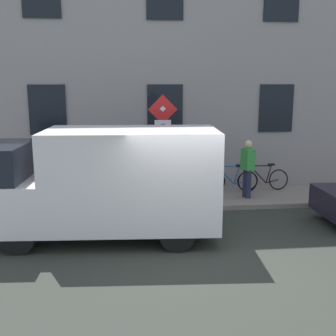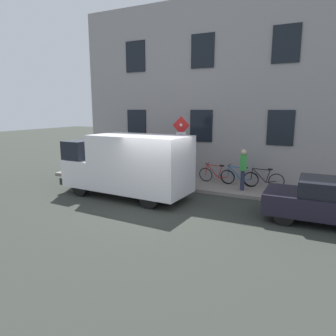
# 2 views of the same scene
# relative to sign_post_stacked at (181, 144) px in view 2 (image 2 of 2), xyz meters

# --- Properties ---
(ground_plane) EXTENTS (80.00, 80.00, 0.00)m
(ground_plane) POSITION_rel_sign_post_stacked_xyz_m (-2.70, -0.24, -2.02)
(ground_plane) COLOR #2E322C
(sidewalk_slab) EXTENTS (2.06, 14.96, 0.14)m
(sidewalk_slab) POSITION_rel_sign_post_stacked_xyz_m (0.83, -0.24, -1.95)
(sidewalk_slab) COLOR gray
(sidewalk_slab) RESTS_ON ground_plane
(building_facade) EXTENTS (0.75, 12.96, 8.44)m
(building_facade) POSITION_rel_sign_post_stacked_xyz_m (2.21, -0.24, 2.21)
(building_facade) COLOR gray
(building_facade) RESTS_ON ground_plane
(sign_post_stacked) EXTENTS (0.15, 0.56, 2.94)m
(sign_post_stacked) POSITION_rel_sign_post_stacked_xyz_m (0.00, 0.00, 0.00)
(sign_post_stacked) COLOR #474C47
(sign_post_stacked) RESTS_ON sidewalk_slab
(delivery_van) EXTENTS (2.32, 5.44, 2.50)m
(delivery_van) POSITION_rel_sign_post_stacked_xyz_m (-1.91, 1.47, -0.68)
(delivery_van) COLOR white
(delivery_van) RESTS_ON ground_plane
(parked_hatchback) EXTENTS (1.77, 4.01, 1.38)m
(parked_hatchback) POSITION_rel_sign_post_stacked_xyz_m (-1.75, -5.89, -1.28)
(parked_hatchback) COLOR black
(parked_hatchback) RESTS_ON ground_plane
(bicycle_black) EXTENTS (0.46, 1.71, 0.89)m
(bicycle_black) POSITION_rel_sign_post_stacked_xyz_m (1.31, -3.30, -1.50)
(bicycle_black) COLOR black
(bicycle_black) RESTS_ON sidewalk_slab
(bicycle_blue) EXTENTS (0.46, 1.72, 0.89)m
(bicycle_blue) POSITION_rel_sign_post_stacked_xyz_m (1.31, -2.26, -1.50)
(bicycle_blue) COLOR black
(bicycle_blue) RESTS_ON sidewalk_slab
(bicycle_red) EXTENTS (0.46, 1.71, 0.89)m
(bicycle_red) POSITION_rel_sign_post_stacked_xyz_m (1.31, -1.21, -1.50)
(bicycle_red) COLOR black
(bicycle_red) RESTS_ON sidewalk_slab
(pedestrian) EXTENTS (0.45, 0.35, 1.72)m
(pedestrian) POSITION_rel_sign_post_stacked_xyz_m (0.59, -2.56, -0.95)
(pedestrian) COLOR #262B47
(pedestrian) RESTS_ON sidewalk_slab
(litter_bin) EXTENTS (0.44, 0.44, 0.90)m
(litter_bin) POSITION_rel_sign_post_stacked_xyz_m (0.15, 0.44, -1.43)
(litter_bin) COLOR #2D5133
(litter_bin) RESTS_ON sidewalk_slab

